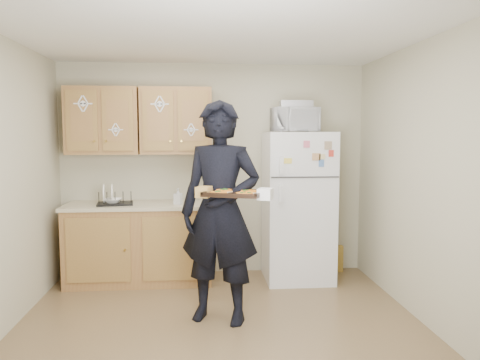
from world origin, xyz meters
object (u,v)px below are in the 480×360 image
at_px(person, 220,212).
at_px(baking_tray, 234,194).
at_px(microwave, 295,120).
at_px(refrigerator, 298,206).
at_px(dish_rack, 115,198).

distance_m(person, baking_tray, 0.36).
bearing_deg(microwave, person, -135.97).
relative_size(refrigerator, dish_rack, 4.44).
bearing_deg(refrigerator, baking_tray, -120.58).
bearing_deg(dish_rack, baking_tray, -49.23).
xyz_separation_m(person, dish_rack, (-1.11, 1.13, -0.01)).
bearing_deg(dish_rack, microwave, -1.23).
distance_m(person, dish_rack, 1.59).
xyz_separation_m(microwave, dish_rack, (-2.00, 0.04, -0.86)).
xyz_separation_m(person, baking_tray, (0.10, -0.28, 0.20)).
relative_size(refrigerator, microwave, 3.46).
bearing_deg(dish_rack, person, -45.42).
distance_m(microwave, dish_rack, 2.17).
xyz_separation_m(refrigerator, person, (-0.94, -1.14, 0.14)).
relative_size(person, dish_rack, 5.15).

